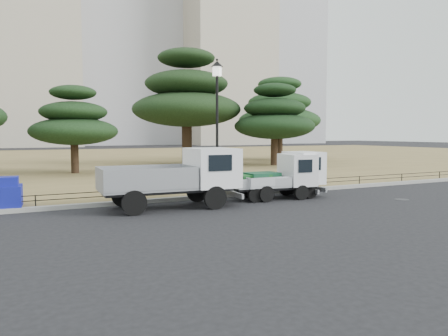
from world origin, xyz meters
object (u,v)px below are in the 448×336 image
truck_large (178,175)px  truck_kei_front (279,177)px  street_lamp (217,104)px  truck_kei_rear (286,175)px

truck_large → truck_kei_front: (4.52, 0.22, -0.28)m
truck_kei_front → street_lamp: size_ratio=0.65×
truck_large → street_lamp: street_lamp is taller
truck_kei_front → truck_large: bearing=-170.4°
street_lamp → truck_kei_rear: bearing=-29.8°
truck_kei_rear → street_lamp: 4.14m
truck_kei_front → truck_kei_rear: size_ratio=0.99×
truck_large → truck_kei_rear: bearing=6.3°
truck_large → truck_kei_rear: 4.96m
truck_kei_rear → truck_large: bearing=-176.2°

